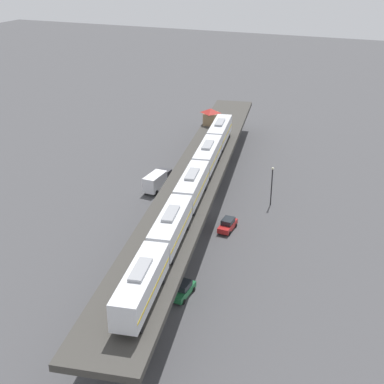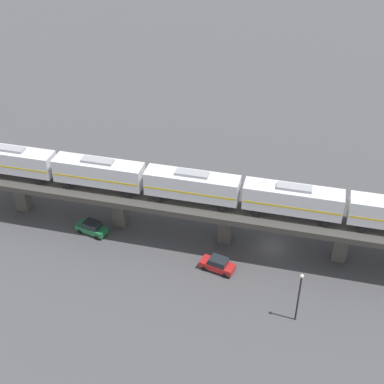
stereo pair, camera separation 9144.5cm
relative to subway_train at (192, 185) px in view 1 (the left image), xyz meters
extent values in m
plane|color=#424244|center=(3.43, -10.32, -9.13)|extent=(400.00, 400.00, 0.00)
cube|color=#393733|center=(3.43, -10.32, -2.94)|extent=(25.76, 91.92, 0.80)
cube|color=#47443F|center=(10.76, -48.11, -6.23)|extent=(2.11, 2.11, 5.79)
cube|color=#47443F|center=(7.90, -33.39, -6.23)|extent=(2.11, 2.11, 5.79)
cube|color=#47443F|center=(5.04, -18.66, -6.23)|extent=(2.11, 2.11, 5.79)
cube|color=#47443F|center=(2.19, -3.94, -6.23)|extent=(2.11, 2.11, 5.79)
cube|color=#47443F|center=(-0.67, 10.79, -6.23)|extent=(2.11, 2.11, 5.79)
cube|color=#47443F|center=(-3.52, 25.51, -6.23)|extent=(2.11, 2.11, 5.79)
cube|color=silver|center=(4.80, -24.74, 0.00)|extent=(5.03, 12.31, 3.10)
cube|color=gold|center=(4.80, -24.74, -0.30)|extent=(5.03, 12.09, 0.24)
cube|color=gray|center=(4.80, -24.74, 1.73)|extent=(2.17, 4.39, 0.36)
cylinder|color=black|center=(4.43, -29.09, -2.12)|extent=(0.38, 0.87, 0.84)
cylinder|color=black|center=(6.76, -28.64, -2.12)|extent=(0.38, 0.87, 0.84)
cylinder|color=black|center=(2.83, -20.84, -2.12)|extent=(0.38, 0.87, 0.84)
cylinder|color=black|center=(5.17, -20.39, -2.12)|extent=(0.38, 0.87, 0.84)
cube|color=silver|center=(2.40, -12.37, 0.00)|extent=(5.03, 12.31, 3.10)
cube|color=gold|center=(2.40, -12.37, -0.30)|extent=(5.03, 12.09, 0.24)
cube|color=gray|center=(2.40, -12.37, 1.73)|extent=(2.17, 4.39, 0.36)
cylinder|color=black|center=(2.03, -16.72, -2.12)|extent=(0.38, 0.87, 0.84)
cylinder|color=black|center=(4.37, -16.27, -2.12)|extent=(0.38, 0.87, 0.84)
cylinder|color=black|center=(0.43, -8.47, -2.12)|extent=(0.38, 0.87, 0.84)
cylinder|color=black|center=(2.77, -8.02, -2.12)|extent=(0.38, 0.87, 0.84)
cube|color=silver|center=(0.00, 0.00, 0.00)|extent=(5.03, 12.31, 3.10)
cube|color=gold|center=(0.00, 0.00, -0.30)|extent=(5.03, 12.09, 0.24)
cube|color=gray|center=(0.00, 0.00, 1.73)|extent=(2.17, 4.39, 0.36)
cylinder|color=black|center=(-0.37, -4.35, -2.12)|extent=(0.38, 0.87, 0.84)
cylinder|color=black|center=(1.97, -3.90, -2.12)|extent=(0.38, 0.87, 0.84)
cylinder|color=black|center=(-1.97, 3.90, -2.12)|extent=(0.38, 0.87, 0.84)
cylinder|color=black|center=(0.37, 4.35, -2.12)|extent=(0.38, 0.87, 0.84)
cube|color=silver|center=(-2.40, 12.37, 0.00)|extent=(5.03, 12.31, 3.10)
cube|color=gold|center=(-2.40, 12.37, -0.30)|extent=(5.03, 12.09, 0.24)
cube|color=gray|center=(-2.40, 12.37, 1.73)|extent=(2.17, 4.39, 0.36)
cylinder|color=black|center=(-2.77, 8.02, -2.12)|extent=(0.38, 0.87, 0.84)
cylinder|color=black|center=(-0.43, 8.47, -2.12)|extent=(0.38, 0.87, 0.84)
cylinder|color=black|center=(-4.37, 16.27, -2.12)|extent=(0.38, 0.87, 0.84)
cylinder|color=black|center=(-2.03, 16.72, -2.12)|extent=(0.38, 0.87, 0.84)
cube|color=silver|center=(-4.80, 24.74, 0.00)|extent=(5.03, 12.31, 3.10)
cube|color=gold|center=(-4.80, 24.74, -0.30)|extent=(5.03, 12.09, 0.24)
cube|color=gray|center=(-4.80, 24.74, 1.73)|extent=(2.17, 4.39, 0.36)
cylinder|color=black|center=(-5.17, 20.39, -2.12)|extent=(0.38, 0.87, 0.84)
cylinder|color=black|center=(-2.83, 20.84, -2.12)|extent=(0.38, 0.87, 0.84)
cylinder|color=black|center=(-6.76, 28.64, -2.12)|extent=(0.38, 0.87, 0.84)
cylinder|color=black|center=(-4.43, 29.09, -2.12)|extent=(0.38, 0.87, 0.84)
cube|color=#8C7251|center=(10.80, -35.72, -1.29)|extent=(3.28, 3.28, 2.50)
pyramid|color=maroon|center=(10.80, -35.72, 0.41)|extent=(3.77, 3.77, 0.90)
cube|color=#1E6638|center=(-4.26, 13.27, -8.40)|extent=(2.00, 4.48, 0.80)
cube|color=#1E2328|center=(-4.27, 13.12, -7.62)|extent=(1.74, 2.27, 0.76)
cylinder|color=black|center=(-5.18, 11.88, -8.80)|extent=(0.27, 0.67, 0.66)
cylinder|color=black|center=(-3.48, 11.80, -8.80)|extent=(0.27, 0.67, 0.66)
cylinder|color=black|center=(-5.05, 14.74, -8.80)|extent=(0.27, 0.67, 0.66)
cylinder|color=black|center=(-3.34, 14.66, -8.80)|extent=(0.27, 0.67, 0.66)
cube|color=#AD1E1E|center=(-3.77, -5.30, -8.40)|extent=(1.91, 4.44, 0.80)
cube|color=#1E2328|center=(-3.77, -5.45, -7.62)|extent=(1.70, 2.24, 0.76)
cylinder|color=black|center=(-4.66, -6.71, -8.80)|extent=(0.26, 0.67, 0.66)
cylinder|color=black|center=(-2.95, -6.75, -8.80)|extent=(0.26, 0.67, 0.66)
cylinder|color=black|center=(-4.58, -3.85, -8.80)|extent=(0.26, 0.67, 0.66)
cylinder|color=black|center=(-2.87, -3.89, -8.80)|extent=(0.26, 0.67, 0.66)
cube|color=#333338|center=(12.97, -17.70, -7.48)|extent=(2.28, 2.09, 2.30)
cube|color=silver|center=(13.12, -14.11, -7.28)|extent=(2.51, 5.29, 2.70)
cylinder|color=black|center=(11.98, -17.66, -8.63)|extent=(0.39, 1.01, 1.00)
cylinder|color=black|center=(13.96, -17.74, -8.63)|extent=(0.39, 1.01, 1.00)
cylinder|color=black|center=(12.15, -12.51, -8.63)|extent=(0.39, 1.01, 1.00)
cylinder|color=black|center=(14.21, -12.59, -8.63)|extent=(0.39, 1.01, 1.00)
cylinder|color=black|center=(-7.59, -16.57, -5.88)|extent=(0.20, 0.20, 6.50)
sphere|color=beige|center=(-7.59, -16.57, -2.41)|extent=(0.44, 0.44, 0.44)
camera|label=1|loc=(-26.97, 64.33, 30.90)|focal=50.00mm
camera|label=2|loc=(-50.61, -23.77, 37.37)|focal=50.00mm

